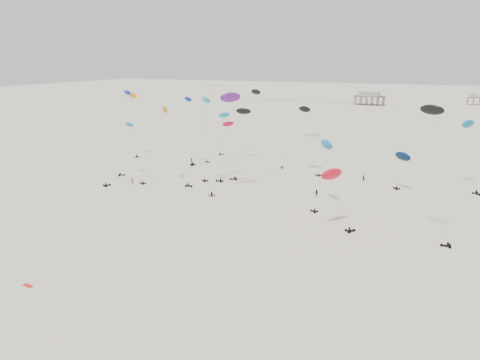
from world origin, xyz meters
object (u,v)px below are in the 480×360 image
at_px(pavilion_small, 474,100).
at_px(rig_0, 300,120).
at_px(pavilion_main, 369,99).
at_px(rig_9, 206,114).
at_px(spectator_0, 132,184).
at_px(rig_4, 470,136).

height_order(pavilion_small, rig_0, rig_0).
bearing_deg(pavilion_main, pavilion_small, 23.20).
bearing_deg(pavilion_main, rig_9, -92.32).
bearing_deg(rig_9, spectator_0, 151.03).
distance_m(rig_0, rig_4, 46.85).
xyz_separation_m(rig_9, spectator_0, (-16.01, -13.07, -18.29)).
bearing_deg(rig_0, rig_9, 24.90).
bearing_deg(spectator_0, pavilion_small, -66.74).
xyz_separation_m(pavilion_main, rig_4, (56.98, -216.17, 8.63)).
bearing_deg(pavilion_main, spectator_0, -95.81).
bearing_deg(rig_9, pavilion_main, 19.46).
distance_m(pavilion_main, spectator_0, 254.24).
distance_m(pavilion_main, rig_4, 223.72).
distance_m(pavilion_small, rig_0, 253.49).
distance_m(pavilion_main, pavilion_small, 76.16).
xyz_separation_m(pavilion_small, rig_4, (-13.02, -246.17, 9.37)).
relative_size(pavilion_main, rig_9, 0.90).
relative_size(rig_0, spectator_0, 8.55).
bearing_deg(spectator_0, pavilion_main, -53.85).
bearing_deg(spectator_0, rig_0, -92.30).
distance_m(rig_4, spectator_0, 91.41).
height_order(rig_4, spectator_0, rig_4).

